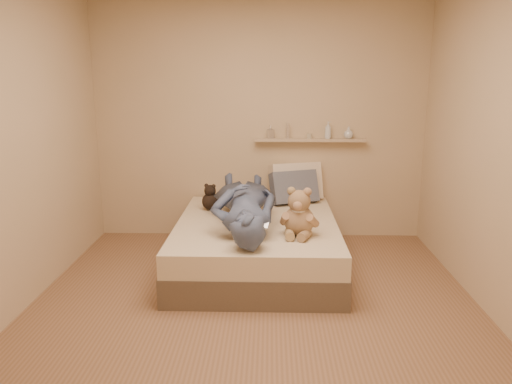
{
  "coord_description": "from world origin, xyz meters",
  "views": [
    {
      "loc": [
        0.12,
        -3.56,
        1.81
      ],
      "look_at": [
        0.0,
        0.65,
        0.8
      ],
      "focal_mm": 35.0,
      "sensor_mm": 36.0,
      "label": 1
    }
  ],
  "objects_px": {
    "pillow_grey": "(294,187)",
    "dark_plush": "(211,199)",
    "bed": "(257,244)",
    "game_console": "(259,224)",
    "teddy_bear": "(299,216)",
    "person": "(244,203)",
    "wall_shelf": "(310,140)",
    "pillow_cream": "(296,182)"
  },
  "relations": [
    {
      "from": "bed",
      "to": "pillow_cream",
      "type": "xyz_separation_m",
      "value": [
        0.4,
        0.83,
        0.43
      ]
    },
    {
      "from": "teddy_bear",
      "to": "pillow_cream",
      "type": "bearing_deg",
      "value": 88.36
    },
    {
      "from": "bed",
      "to": "game_console",
      "type": "bearing_deg",
      "value": -86.46
    },
    {
      "from": "bed",
      "to": "pillow_cream",
      "type": "bearing_deg",
      "value": 64.01
    },
    {
      "from": "bed",
      "to": "pillow_grey",
      "type": "distance_m",
      "value": 0.88
    },
    {
      "from": "teddy_bear",
      "to": "wall_shelf",
      "type": "xyz_separation_m",
      "value": [
        0.18,
        1.33,
        0.47
      ]
    },
    {
      "from": "pillow_grey",
      "to": "person",
      "type": "xyz_separation_m",
      "value": [
        -0.49,
        -0.78,
        0.03
      ]
    },
    {
      "from": "pillow_cream",
      "to": "person",
      "type": "xyz_separation_m",
      "value": [
        -0.52,
        -0.92,
        -0.0
      ]
    },
    {
      "from": "game_console",
      "to": "wall_shelf",
      "type": "relative_size",
      "value": 0.14
    },
    {
      "from": "game_console",
      "to": "dark_plush",
      "type": "distance_m",
      "value": 1.08
    },
    {
      "from": "bed",
      "to": "dark_plush",
      "type": "height_order",
      "value": "dark_plush"
    },
    {
      "from": "person",
      "to": "dark_plush",
      "type": "bearing_deg",
      "value": -57.29
    },
    {
      "from": "pillow_grey",
      "to": "person",
      "type": "distance_m",
      "value": 0.92
    },
    {
      "from": "teddy_bear",
      "to": "bed",
      "type": "bearing_deg",
      "value": 131.54
    },
    {
      "from": "dark_plush",
      "to": "wall_shelf",
      "type": "relative_size",
      "value": 0.23
    },
    {
      "from": "game_console",
      "to": "teddy_bear",
      "type": "bearing_deg",
      "value": 23.64
    },
    {
      "from": "game_console",
      "to": "dark_plush",
      "type": "bearing_deg",
      "value": 118.42
    },
    {
      "from": "wall_shelf",
      "to": "dark_plush",
      "type": "bearing_deg",
      "value": -153.3
    },
    {
      "from": "dark_plush",
      "to": "pillow_cream",
      "type": "relative_size",
      "value": 0.5
    },
    {
      "from": "game_console",
      "to": "pillow_cream",
      "type": "distance_m",
      "value": 1.44
    },
    {
      "from": "teddy_bear",
      "to": "dark_plush",
      "type": "xyz_separation_m",
      "value": [
        -0.85,
        0.81,
        -0.06
      ]
    },
    {
      "from": "pillow_grey",
      "to": "pillow_cream",
      "type": "bearing_deg",
      "value": 79.53
    },
    {
      "from": "teddy_bear",
      "to": "pillow_grey",
      "type": "xyz_separation_m",
      "value": [
        0.01,
        1.11,
        -0.01
      ]
    },
    {
      "from": "bed",
      "to": "game_console",
      "type": "height_order",
      "value": "game_console"
    },
    {
      "from": "dark_plush",
      "to": "pillow_cream",
      "type": "height_order",
      "value": "pillow_cream"
    },
    {
      "from": "bed",
      "to": "pillow_grey",
      "type": "bearing_deg",
      "value": 61.24
    },
    {
      "from": "bed",
      "to": "pillow_grey",
      "type": "relative_size",
      "value": 3.8
    },
    {
      "from": "pillow_grey",
      "to": "dark_plush",
      "type": "bearing_deg",
      "value": -160.79
    },
    {
      "from": "bed",
      "to": "pillow_cream",
      "type": "relative_size",
      "value": 3.45
    },
    {
      "from": "game_console",
      "to": "wall_shelf",
      "type": "distance_m",
      "value": 1.64
    },
    {
      "from": "pillow_grey",
      "to": "wall_shelf",
      "type": "distance_m",
      "value": 0.55
    },
    {
      "from": "teddy_bear",
      "to": "pillow_cream",
      "type": "relative_size",
      "value": 0.78
    },
    {
      "from": "teddy_bear",
      "to": "person",
      "type": "distance_m",
      "value": 0.58
    },
    {
      "from": "bed",
      "to": "wall_shelf",
      "type": "distance_m",
      "value": 1.38
    },
    {
      "from": "person",
      "to": "wall_shelf",
      "type": "distance_m",
      "value": 1.28
    },
    {
      "from": "wall_shelf",
      "to": "bed",
      "type": "bearing_deg",
      "value": -121.18
    },
    {
      "from": "pillow_cream",
      "to": "wall_shelf",
      "type": "height_order",
      "value": "wall_shelf"
    },
    {
      "from": "pillow_cream",
      "to": "pillow_grey",
      "type": "xyz_separation_m",
      "value": [
        -0.03,
        -0.14,
        -0.03
      ]
    },
    {
      "from": "game_console",
      "to": "dark_plush",
      "type": "xyz_separation_m",
      "value": [
        -0.52,
        0.95,
        -0.03
      ]
    },
    {
      "from": "wall_shelf",
      "to": "person",
      "type": "bearing_deg",
      "value": -123.62
    },
    {
      "from": "teddy_bear",
      "to": "person",
      "type": "relative_size",
      "value": 0.26
    },
    {
      "from": "dark_plush",
      "to": "bed",
      "type": "bearing_deg",
      "value": -39.08
    }
  ]
}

